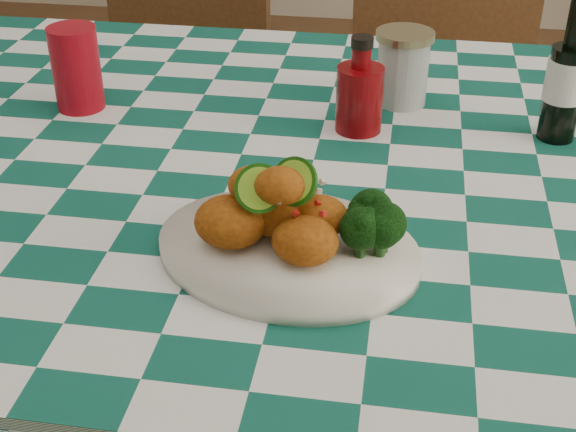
% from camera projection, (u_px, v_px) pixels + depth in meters
% --- Properties ---
extents(dining_table, '(1.66, 1.06, 0.79)m').
position_uv_depth(dining_table, '(310.00, 370.00, 1.32)').
color(dining_table, '#0E5142').
rests_on(dining_table, ground).
extents(plate, '(0.35, 0.30, 0.02)m').
position_uv_depth(plate, '(288.00, 250.00, 0.91)').
color(plate, white).
rests_on(plate, dining_table).
extents(fried_chicken_pile, '(0.15, 0.11, 0.10)m').
position_uv_depth(fried_chicken_pile, '(282.00, 206.00, 0.88)').
color(fried_chicken_pile, '#B05611').
rests_on(fried_chicken_pile, plate).
extents(broccoli_side, '(0.08, 0.08, 0.06)m').
position_uv_depth(broccoli_side, '(380.00, 223.00, 0.88)').
color(broccoli_side, black).
rests_on(broccoli_side, plate).
extents(red_tumbler, '(0.08, 0.08, 0.13)m').
position_uv_depth(red_tumbler, '(76.00, 68.00, 1.23)').
color(red_tumbler, maroon).
rests_on(red_tumbler, dining_table).
extents(ketchup_bottle, '(0.08, 0.08, 0.14)m').
position_uv_depth(ketchup_bottle, '(360.00, 85.00, 1.15)').
color(ketchup_bottle, '#690508').
rests_on(ketchup_bottle, dining_table).
extents(mason_jar, '(0.10, 0.10, 0.12)m').
position_uv_depth(mason_jar, '(403.00, 68.00, 1.25)').
color(mason_jar, '#B2BCBA').
rests_on(mason_jar, dining_table).
extents(beer_bottle, '(0.06, 0.06, 0.21)m').
position_uv_depth(beer_bottle, '(568.00, 71.00, 1.11)').
color(beer_bottle, black).
rests_on(beer_bottle, dining_table).
extents(wooden_chair_left, '(0.46, 0.48, 0.93)m').
position_uv_depth(wooden_chair_left, '(167.00, 118.00, 1.98)').
color(wooden_chair_left, '#472814').
rests_on(wooden_chair_left, ground).
extents(wooden_chair_right, '(0.49, 0.50, 0.98)m').
position_uv_depth(wooden_chair_right, '(445.00, 128.00, 1.87)').
color(wooden_chair_right, '#472814').
rests_on(wooden_chair_right, ground).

